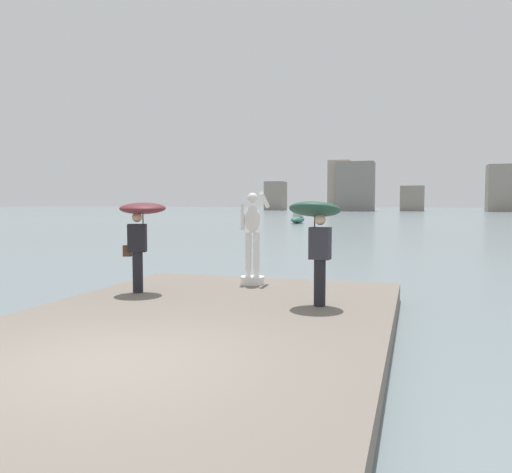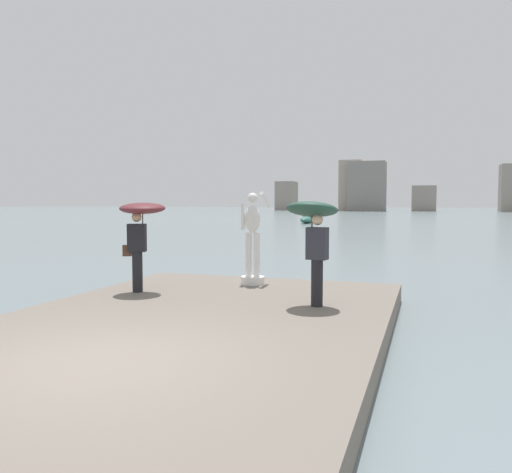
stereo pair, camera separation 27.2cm
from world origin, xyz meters
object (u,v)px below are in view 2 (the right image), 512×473
object	(u,v)px
onlooker_left	(141,222)
onlooker_right	(314,224)
boat_far	(307,219)
statue_white_figure	(253,244)

from	to	relation	value
onlooker_left	onlooker_right	world-z (taller)	onlooker_right
onlooker_right	boat_far	bearing A→B (deg)	102.96
onlooker_left	boat_far	bearing A→B (deg)	98.51
statue_white_figure	onlooker_left	size ratio (longest dim) A/B	1.12
statue_white_figure	boat_far	size ratio (longest dim) A/B	0.59
onlooker_left	boat_far	size ratio (longest dim) A/B	0.53
onlooker_left	boat_far	world-z (taller)	onlooker_left
statue_white_figure	onlooker_left	distance (m)	2.70
onlooker_left	onlooker_right	distance (m)	3.87
statue_white_figure	boat_far	world-z (taller)	statue_white_figure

